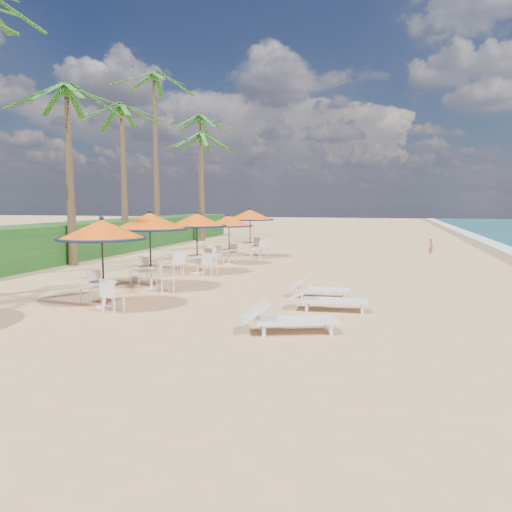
% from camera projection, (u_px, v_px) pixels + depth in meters
% --- Properties ---
extents(ground, '(160.00, 160.00, 0.00)m').
position_uv_depth(ground, '(290.00, 322.00, 11.96)').
color(ground, tan).
rests_on(ground, ground).
extents(scrub_hedge, '(3.00, 40.00, 1.80)m').
position_uv_depth(scrub_hedge, '(74.00, 240.00, 25.86)').
color(scrub_hedge, '#194716').
rests_on(scrub_hedge, ground).
extents(station_0, '(2.41, 2.41, 2.52)m').
position_uv_depth(station_0, '(102.00, 238.00, 13.41)').
color(station_0, black).
rests_on(station_0, ground).
extents(station_1, '(2.53, 2.53, 2.64)m').
position_uv_depth(station_1, '(150.00, 228.00, 16.35)').
color(station_1, black).
rests_on(station_1, ground).
extents(station_2, '(2.43, 2.45, 2.53)m').
position_uv_depth(station_2, '(197.00, 228.00, 20.01)').
color(station_2, black).
rests_on(station_2, ground).
extents(station_3, '(2.25, 2.25, 2.35)m').
position_uv_depth(station_3, '(228.00, 227.00, 23.07)').
color(station_3, black).
rests_on(station_3, ground).
extents(station_4, '(2.49, 2.49, 2.60)m').
position_uv_depth(station_4, '(251.00, 221.00, 25.99)').
color(station_4, black).
rests_on(station_4, ground).
extents(lounger_near, '(2.18, 1.32, 0.75)m').
position_uv_depth(lounger_near, '(286.00, 318.00, 10.93)').
color(lounger_near, white).
rests_on(lounger_near, ground).
extents(lounger_mid, '(2.07, 0.80, 0.72)m').
position_uv_depth(lounger_mid, '(327.00, 298.00, 13.21)').
color(lounger_mid, white).
rests_on(lounger_mid, ground).
extents(lounger_far, '(1.84, 0.79, 0.64)m').
position_uv_depth(lounger_far, '(317.00, 288.00, 15.05)').
color(lounger_far, white).
rests_on(lounger_far, ground).
extents(palm_3, '(5.00, 5.00, 8.02)m').
position_uv_depth(palm_3, '(67.00, 102.00, 22.02)').
color(palm_3, brown).
rests_on(palm_3, ground).
extents(palm_4, '(5.00, 5.00, 8.31)m').
position_uv_depth(palm_4, '(122.00, 118.00, 27.97)').
color(palm_4, brown).
rests_on(palm_4, ground).
extents(palm_5, '(5.00, 5.00, 11.08)m').
position_uv_depth(palm_5, '(154.00, 87.00, 31.73)').
color(palm_5, brown).
rests_on(palm_5, ground).
extents(palm_6, '(5.00, 5.00, 7.80)m').
position_uv_depth(palm_6, '(201.00, 144.00, 36.39)').
color(palm_6, brown).
rests_on(palm_6, ground).
extents(palm_7, '(5.00, 5.00, 9.75)m').
position_uv_depth(palm_7, '(200.00, 127.00, 40.26)').
color(palm_7, brown).
rests_on(palm_7, ground).
extents(person, '(0.31, 0.39, 0.94)m').
position_uv_depth(person, '(431.00, 246.00, 27.34)').
color(person, '#8F5D48').
rests_on(person, ground).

